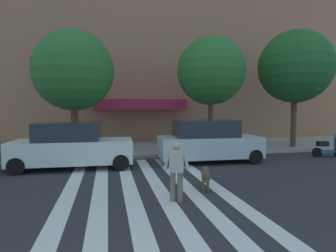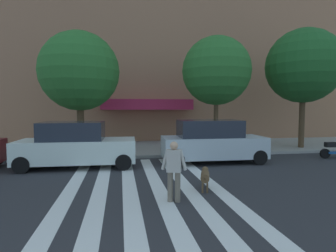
{
  "view_description": "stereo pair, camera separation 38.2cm",
  "coord_description": "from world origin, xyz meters",
  "views": [
    {
      "loc": [
        0.4,
        -0.54,
        2.55
      ],
      "look_at": [
        2.3,
        8.12,
        1.95
      ],
      "focal_mm": 29.46,
      "sensor_mm": 36.0,
      "label": 1
    },
    {
      "loc": [
        0.78,
        -0.62,
        2.55
      ],
      "look_at": [
        2.3,
        8.12,
        1.95
      ],
      "focal_mm": 29.46,
      "sensor_mm": 36.0,
      "label": 2
    }
  ],
  "objects": [
    {
      "name": "ground_plane",
      "position": [
        0.0,
        6.51,
        0.0
      ],
      "size": [
        160.0,
        160.0,
        0.0
      ],
      "primitive_type": "plane",
      "color": "#2B2B2D"
    },
    {
      "name": "sidewalk_far",
      "position": [
        0.0,
        16.02,
        0.07
      ],
      "size": [
        80.0,
        6.0,
        0.15
      ],
      "primitive_type": "cube",
      "color": "gray",
      "rests_on": "ground_plane"
    },
    {
      "name": "crosswalk_stripes",
      "position": [
        1.5,
        6.51,
        0.0
      ],
      "size": [
        4.95,
        12.42,
        0.01
      ],
      "color": "silver",
      "rests_on": "ground_plane"
    },
    {
      "name": "parked_car_behind_first",
      "position": [
        -1.08,
        11.53,
        0.92
      ],
      "size": [
        4.92,
        2.18,
        1.93
      ],
      "color": "silver",
      "rests_on": "ground_plane"
    },
    {
      "name": "parked_car_third_in_line",
      "position": [
        4.97,
        11.53,
        0.96
      ],
      "size": [
        4.74,
        2.09,
        1.96
      ],
      "color": "#B1C0C5",
      "rests_on": "ground_plane"
    },
    {
      "name": "parked_scooter",
      "position": [
        11.45,
        11.41,
        0.48
      ],
      "size": [
        1.63,
        0.54,
        1.11
      ],
      "color": "black",
      "rests_on": "ground_plane"
    },
    {
      "name": "street_tree_nearest",
      "position": [
        -1.31,
        14.65,
        4.44
      ],
      "size": [
        4.17,
        4.17,
        6.39
      ],
      "color": "#4C3823",
      "rests_on": "sidewalk_far"
    },
    {
      "name": "street_tree_middle",
      "position": [
        6.09,
        14.17,
        4.57
      ],
      "size": [
        3.82,
        3.82,
        6.34
      ],
      "color": "#4C3823",
      "rests_on": "sidewalk_far"
    },
    {
      "name": "street_tree_further",
      "position": [
        11.51,
        14.24,
        4.99
      ],
      "size": [
        4.37,
        4.37,
        7.04
      ],
      "color": "#4C3823",
      "rests_on": "sidewalk_far"
    },
    {
      "name": "pedestrian_dog_walker",
      "position": [
        2.19,
        6.54,
        0.93
      ],
      "size": [
        0.7,
        0.35,
        1.64
      ],
      "color": "#6B6051",
      "rests_on": "ground_plane"
    },
    {
      "name": "dog_on_leash",
      "position": [
        3.34,
        7.44,
        0.44
      ],
      "size": [
        0.5,
        1.11,
        0.65
      ],
      "color": "brown",
      "rests_on": "ground_plane"
    }
  ]
}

